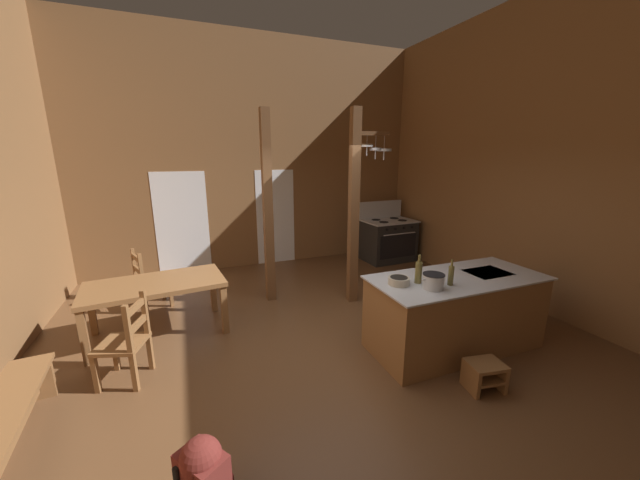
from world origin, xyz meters
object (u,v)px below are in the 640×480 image
dining_table (156,289)px  bottle_short_on_counter (419,272)px  mixing_bowl_on_counter (399,281)px  backpack (203,476)px  step_stool (485,374)px  stove_range (388,239)px  stockpot_on_counter (433,281)px  bench_along_left_wall (7,421)px  ladderback_chair_near_window (126,342)px  kitchen_island (454,312)px  bottle_tall_on_counter (451,275)px  ladderback_chair_by_post (149,280)px

dining_table → bottle_short_on_counter: size_ratio=5.32×
mixing_bowl_on_counter → backpack: bearing=-153.8°
step_stool → dining_table: (-3.16, 2.49, 0.47)m
stove_range → stockpot_on_counter: 4.09m
bench_along_left_wall → ladderback_chair_near_window: bearing=41.9°
stove_range → backpack: stove_range is taller
step_stool → bench_along_left_wall: bearing=168.7°
kitchen_island → bottle_tall_on_counter: size_ratio=7.24×
dining_table → bench_along_left_wall: (-1.02, -1.66, -0.34)m
backpack → stockpot_on_counter: size_ratio=1.93×
dining_table → ladderback_chair_by_post: (-0.17, 0.97, -0.20)m
kitchen_island → ladderback_chair_by_post: (-3.62, 2.69, -0.01)m
bench_along_left_wall → kitchen_island: bearing=-0.7°
stove_range → bottle_tall_on_counter: (-1.54, -3.62, 0.56)m
ladderback_chair_near_window → stockpot_on_counter: 3.35m
ladderback_chair_by_post → bottle_short_on_counter: (3.04, -2.67, 0.61)m
backpack → bottle_short_on_counter: (2.47, 1.06, 0.75)m
kitchen_island → backpack: (-3.05, -1.04, -0.15)m
kitchen_island → bottle_short_on_counter: bearing=177.8°
mixing_bowl_on_counter → stove_range: bearing=58.6°
step_stool → bottle_tall_on_counter: 1.06m
bench_along_left_wall → stockpot_on_counter: 4.01m
backpack → bottle_short_on_counter: bottle_short_on_counter is taller
step_stool → stockpot_on_counter: size_ratio=1.30×
mixing_bowl_on_counter → bottle_short_on_counter: bottle_short_on_counter is taller
kitchen_island → stove_range: 3.68m
bottle_tall_on_counter → stockpot_on_counter: bearing=-177.5°
kitchen_island → stove_range: size_ratio=1.64×
stove_range → stockpot_on_counter: stove_range is taller
backpack → bottle_tall_on_counter: (2.77, 0.87, 0.73)m
stove_range → bottle_short_on_counter: 3.93m
kitchen_island → bottle_short_on_counter: size_ratio=6.46×
stove_range → bench_along_left_wall: 6.66m
backpack → bottle_tall_on_counter: 2.99m
step_stool → backpack: size_ratio=0.67×
stove_range → ladderback_chair_near_window: (-4.95, -2.70, -0.03)m
bottle_short_on_counter → ladderback_chair_by_post: bearing=138.8°
stove_range → bench_along_left_wall: bearing=-149.3°
kitchen_island → stockpot_on_counter: 0.78m
kitchen_island → bench_along_left_wall: (-4.47, 0.06, -0.16)m
kitchen_island → stockpot_on_counter: (-0.53, -0.18, 0.55)m
dining_table → mixing_bowl_on_counter: (2.64, -1.65, 0.32)m
ladderback_chair_near_window → mixing_bowl_on_counter: size_ratio=3.96×
bench_along_left_wall → step_stool: bearing=-11.3°
stove_range → bottle_tall_on_counter: bearing=-113.0°
stove_range → step_stool: bearing=-110.1°
dining_table → stove_range: bearing=20.2°
backpack → mixing_bowl_on_counter: mixing_bowl_on_counter is taller
ladderback_chair_by_post → bottle_short_on_counter: bottle_short_on_counter is taller
backpack → stove_range: bearing=46.2°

